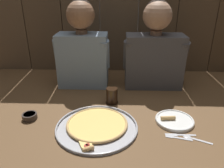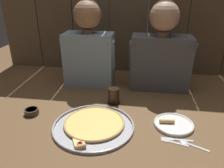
{
  "view_description": "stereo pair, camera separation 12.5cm",
  "coord_description": "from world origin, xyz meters",
  "px_view_note": "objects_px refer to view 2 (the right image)",
  "views": [
    {
      "loc": [
        0.01,
        -1.05,
        0.69
      ],
      "look_at": [
        -0.03,
        0.1,
        0.18
      ],
      "focal_mm": 35.19,
      "sensor_mm": 36.0,
      "label": 1
    },
    {
      "loc": [
        0.13,
        -1.03,
        0.69
      ],
      "look_at": [
        -0.03,
        0.1,
        0.18
      ],
      "focal_mm": 35.19,
      "sensor_mm": 36.0,
      "label": 2
    }
  ],
  "objects_px": {
    "drinking_glass": "(114,96)",
    "dinner_plate": "(173,124)",
    "diner_right": "(161,49)",
    "diner_left": "(89,45)",
    "dipping_bowl": "(32,111)",
    "pizza_tray": "(94,125)"
  },
  "relations": [
    {
      "from": "pizza_tray",
      "to": "dipping_bowl",
      "type": "xyz_separation_m",
      "value": [
        -0.39,
        0.07,
        0.01
      ]
    },
    {
      "from": "dinner_plate",
      "to": "diner_right",
      "type": "height_order",
      "value": "diner_right"
    },
    {
      "from": "dinner_plate",
      "to": "drinking_glass",
      "type": "relative_size",
      "value": 2.07
    },
    {
      "from": "dipping_bowl",
      "to": "diner_left",
      "type": "height_order",
      "value": "diner_left"
    },
    {
      "from": "diner_left",
      "to": "diner_right",
      "type": "bearing_deg",
      "value": 0.01
    },
    {
      "from": "drinking_glass",
      "to": "dipping_bowl",
      "type": "relative_size",
      "value": 1.25
    },
    {
      "from": "dinner_plate",
      "to": "diner_left",
      "type": "relative_size",
      "value": 0.34
    },
    {
      "from": "drinking_glass",
      "to": "diner_right",
      "type": "relative_size",
      "value": 0.17
    },
    {
      "from": "dipping_bowl",
      "to": "diner_left",
      "type": "bearing_deg",
      "value": 64.11
    },
    {
      "from": "drinking_glass",
      "to": "dinner_plate",
      "type": "bearing_deg",
      "value": -29.58
    },
    {
      "from": "dinner_plate",
      "to": "dipping_bowl",
      "type": "bearing_deg",
      "value": -179.73
    },
    {
      "from": "diner_left",
      "to": "dinner_plate",
      "type": "bearing_deg",
      "value": -40.1
    },
    {
      "from": "dinner_plate",
      "to": "diner_left",
      "type": "distance_m",
      "value": 0.81
    },
    {
      "from": "drinking_glass",
      "to": "pizza_tray",
      "type": "bearing_deg",
      "value": -104.53
    },
    {
      "from": "diner_left",
      "to": "diner_right",
      "type": "relative_size",
      "value": 1.0
    },
    {
      "from": "diner_right",
      "to": "drinking_glass",
      "type": "bearing_deg",
      "value": -135.96
    },
    {
      "from": "diner_left",
      "to": "drinking_glass",
      "type": "bearing_deg",
      "value": -52.02
    },
    {
      "from": "diner_left",
      "to": "diner_right",
      "type": "height_order",
      "value": "diner_left"
    },
    {
      "from": "dinner_plate",
      "to": "dipping_bowl",
      "type": "height_order",
      "value": "dinner_plate"
    },
    {
      "from": "pizza_tray",
      "to": "diner_left",
      "type": "xyz_separation_m",
      "value": [
        -0.15,
        0.56,
        0.29
      ]
    },
    {
      "from": "pizza_tray",
      "to": "diner_right",
      "type": "height_order",
      "value": "diner_right"
    },
    {
      "from": "dinner_plate",
      "to": "diner_right",
      "type": "xyz_separation_m",
      "value": [
        -0.06,
        0.49,
        0.28
      ]
    }
  ]
}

